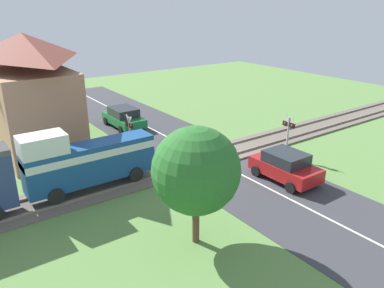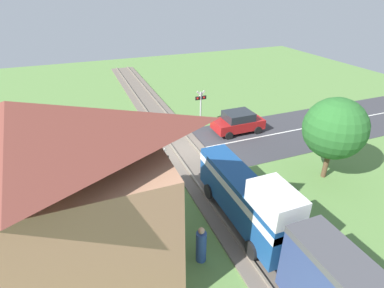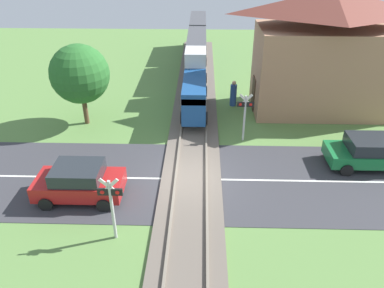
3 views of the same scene
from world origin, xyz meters
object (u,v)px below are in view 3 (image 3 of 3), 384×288
at_px(car_far_side, 370,152).
at_px(crossing_signal_east_approach, 245,111).
at_px(pedestrian_by_station, 233,94).
at_px(train, 197,53).
at_px(station_building, 323,55).
at_px(car_near_crossing, 79,181).
at_px(crossing_signal_west_approach, 111,200).

distance_m(car_far_side, crossing_signal_east_approach, 6.48).
bearing_deg(pedestrian_by_station, train, 114.88).
bearing_deg(car_far_side, crossing_signal_east_approach, 157.76).
distance_m(train, car_far_side, 15.28).
xyz_separation_m(station_building, pedestrian_by_station, (-5.22, 0.50, -2.80)).
xyz_separation_m(car_near_crossing, crossing_signal_west_approach, (2.00, -2.42, 0.96)).
bearing_deg(crossing_signal_east_approach, crossing_signal_west_approach, -125.50).
height_order(car_near_crossing, station_building, station_building).
bearing_deg(car_near_crossing, crossing_signal_west_approach, -50.42).
bearing_deg(car_near_crossing, pedestrian_by_station, 54.02).
relative_size(car_near_crossing, station_building, 0.43).
bearing_deg(car_far_side, station_building, 98.21).
xyz_separation_m(train, pedestrian_by_station, (2.51, -5.41, -1.11)).
distance_m(car_near_crossing, station_building, 15.93).
height_order(car_near_crossing, car_far_side, car_near_crossing).
bearing_deg(crossing_signal_west_approach, car_far_side, 24.88).
bearing_deg(pedestrian_by_station, station_building, -5.49).
xyz_separation_m(car_near_crossing, pedestrian_by_station, (7.26, 10.01, -0.05)).
bearing_deg(car_near_crossing, crossing_signal_east_approach, 35.22).
bearing_deg(car_far_side, car_near_crossing, -167.90).
relative_size(car_far_side, station_building, 0.48).
bearing_deg(crossing_signal_east_approach, car_far_side, -22.24).
xyz_separation_m(crossing_signal_west_approach, pedestrian_by_station, (5.26, 12.43, -1.00)).
height_order(train, crossing_signal_west_approach, train).
height_order(car_near_crossing, crossing_signal_west_approach, crossing_signal_west_approach).
height_order(car_far_side, crossing_signal_west_approach, crossing_signal_west_approach).
xyz_separation_m(car_far_side, crossing_signal_west_approach, (-11.43, -5.30, 0.98)).
distance_m(crossing_signal_west_approach, station_building, 15.98).
bearing_deg(crossing_signal_west_approach, pedestrian_by_station, 67.05).
bearing_deg(station_building, crossing_signal_west_approach, -131.30).
xyz_separation_m(car_near_crossing, car_far_side, (13.44, 2.88, -0.03)).
distance_m(car_near_crossing, pedestrian_by_station, 12.36).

